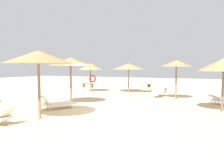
{
  "coord_description": "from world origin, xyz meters",
  "views": [
    {
      "loc": [
        6.46,
        -10.06,
        2.24
      ],
      "look_at": [
        0.0,
        3.0,
        1.2
      ],
      "focal_mm": 35.41,
      "sensor_mm": 36.0,
      "label": 1
    }
  ],
  "objects_px": {
    "parasol_2": "(71,62)",
    "parasol_6": "(176,64)",
    "parasol_0": "(129,66)",
    "parasol_7": "(91,67)",
    "lounger_0": "(147,88)",
    "parasol_4": "(38,57)",
    "lounger_6": "(159,93)",
    "lounger_2": "(57,103)",
    "parasol_5": "(224,65)",
    "bench_1": "(88,85)",
    "bench_0": "(147,86)"
  },
  "relations": [
    {
      "from": "parasol_2",
      "to": "lounger_0",
      "type": "relative_size",
      "value": 1.53
    },
    {
      "from": "lounger_6",
      "to": "parasol_4",
      "type": "bearing_deg",
      "value": -105.83
    },
    {
      "from": "parasol_0",
      "to": "lounger_2",
      "type": "xyz_separation_m",
      "value": [
        -0.38,
        -9.54,
        -2.08
      ]
    },
    {
      "from": "lounger_6",
      "to": "parasol_6",
      "type": "bearing_deg",
      "value": -34.19
    },
    {
      "from": "lounger_2",
      "to": "parasol_6",
      "type": "bearing_deg",
      "value": 52.83
    },
    {
      "from": "parasol_6",
      "to": "parasol_4",
      "type": "bearing_deg",
      "value": -115.42
    },
    {
      "from": "parasol_4",
      "to": "bench_1",
      "type": "height_order",
      "value": "parasol_4"
    },
    {
      "from": "parasol_5",
      "to": "bench_0",
      "type": "bearing_deg",
      "value": 124.21
    },
    {
      "from": "parasol_7",
      "to": "parasol_2",
      "type": "bearing_deg",
      "value": -67.72
    },
    {
      "from": "parasol_6",
      "to": "bench_1",
      "type": "height_order",
      "value": "parasol_6"
    },
    {
      "from": "lounger_0",
      "to": "bench_0",
      "type": "height_order",
      "value": "lounger_0"
    },
    {
      "from": "parasol_6",
      "to": "parasol_7",
      "type": "xyz_separation_m",
      "value": [
        -8.24,
        1.68,
        -0.19
      ]
    },
    {
      "from": "parasol_5",
      "to": "parasol_2",
      "type": "bearing_deg",
      "value": -170.01
    },
    {
      "from": "lounger_0",
      "to": "bench_1",
      "type": "xyz_separation_m",
      "value": [
        -7.6,
        1.46,
        0.02
      ]
    },
    {
      "from": "parasol_6",
      "to": "lounger_2",
      "type": "height_order",
      "value": "parasol_6"
    },
    {
      "from": "parasol_2",
      "to": "lounger_6",
      "type": "bearing_deg",
      "value": 56.49
    },
    {
      "from": "bench_0",
      "to": "parasol_5",
      "type": "bearing_deg",
      "value": -55.79
    },
    {
      "from": "parasol_6",
      "to": "parasol_0",
      "type": "bearing_deg",
      "value": 150.16
    },
    {
      "from": "lounger_6",
      "to": "parasol_0",
      "type": "bearing_deg",
      "value": 152.17
    },
    {
      "from": "parasol_0",
      "to": "parasol_4",
      "type": "bearing_deg",
      "value": -87.52
    },
    {
      "from": "parasol_5",
      "to": "parasol_7",
      "type": "height_order",
      "value": "parasol_5"
    },
    {
      "from": "parasol_0",
      "to": "parasol_2",
      "type": "height_order",
      "value": "parasol_2"
    },
    {
      "from": "parasol_6",
      "to": "parasol_5",
      "type": "bearing_deg",
      "value": -50.36
    },
    {
      "from": "parasol_6",
      "to": "bench_0",
      "type": "distance_m",
      "value": 8.65
    },
    {
      "from": "lounger_0",
      "to": "parasol_6",
      "type": "bearing_deg",
      "value": -49.93
    },
    {
      "from": "parasol_0",
      "to": "parasol_5",
      "type": "distance_m",
      "value": 10.03
    },
    {
      "from": "parasol_0",
      "to": "bench_1",
      "type": "xyz_separation_m",
      "value": [
        -6.25,
        2.81,
        -2.06
      ]
    },
    {
      "from": "parasol_4",
      "to": "lounger_6",
      "type": "bearing_deg",
      "value": 74.17
    },
    {
      "from": "parasol_0",
      "to": "lounger_6",
      "type": "bearing_deg",
      "value": -27.83
    },
    {
      "from": "parasol_7",
      "to": "lounger_2",
      "type": "xyz_separation_m",
      "value": [
        3.09,
        -8.48,
        -2.05
      ]
    },
    {
      "from": "parasol_7",
      "to": "lounger_0",
      "type": "relative_size",
      "value": 1.44
    },
    {
      "from": "lounger_0",
      "to": "lounger_6",
      "type": "bearing_deg",
      "value": -57.33
    },
    {
      "from": "parasol_2",
      "to": "parasol_7",
      "type": "relative_size",
      "value": 1.07
    },
    {
      "from": "parasol_0",
      "to": "parasol_6",
      "type": "height_order",
      "value": "parasol_6"
    },
    {
      "from": "parasol_0",
      "to": "lounger_0",
      "type": "xyz_separation_m",
      "value": [
        1.35,
        1.34,
        -2.08
      ]
    },
    {
      "from": "bench_0",
      "to": "bench_1",
      "type": "xyz_separation_m",
      "value": [
        -6.7,
        -1.61,
        0.0
      ]
    },
    {
      "from": "parasol_7",
      "to": "parasol_6",
      "type": "bearing_deg",
      "value": -11.53
    },
    {
      "from": "parasol_4",
      "to": "bench_0",
      "type": "height_order",
      "value": "parasol_4"
    },
    {
      "from": "parasol_5",
      "to": "parasol_6",
      "type": "relative_size",
      "value": 0.98
    },
    {
      "from": "parasol_2",
      "to": "parasol_6",
      "type": "bearing_deg",
      "value": 42.98
    },
    {
      "from": "lounger_0",
      "to": "bench_1",
      "type": "bearing_deg",
      "value": 169.09
    },
    {
      "from": "bench_0",
      "to": "bench_1",
      "type": "distance_m",
      "value": 6.89
    },
    {
      "from": "lounger_2",
      "to": "bench_1",
      "type": "bearing_deg",
      "value": 115.44
    },
    {
      "from": "lounger_6",
      "to": "bench_1",
      "type": "height_order",
      "value": "lounger_6"
    },
    {
      "from": "parasol_0",
      "to": "lounger_2",
      "type": "distance_m",
      "value": 9.77
    },
    {
      "from": "parasol_6",
      "to": "parasol_7",
      "type": "relative_size",
      "value": 1.03
    },
    {
      "from": "parasol_5",
      "to": "parasol_6",
      "type": "distance_m",
      "value": 4.68
    },
    {
      "from": "parasol_0",
      "to": "parasol_4",
      "type": "relative_size",
      "value": 1.01
    },
    {
      "from": "lounger_2",
      "to": "lounger_0",
      "type": "bearing_deg",
      "value": 81.0
    },
    {
      "from": "bench_1",
      "to": "parasol_7",
      "type": "bearing_deg",
      "value": -54.21
    }
  ]
}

